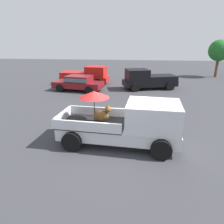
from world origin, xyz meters
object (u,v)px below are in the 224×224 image
at_px(pickup_truck_red, 87,75).
at_px(pickup_truck_far, 148,79).
at_px(parked_sedan_near, 79,82).
at_px(pickup_truck_main, 129,123).

distance_m(pickup_truck_red, pickup_truck_far, 6.20).
xyz_separation_m(pickup_truck_far, parked_sedan_near, (-6.05, -1.44, -0.13)).
bearing_deg(pickup_truck_main, pickup_truck_far, 87.48).
height_order(pickup_truck_main, pickup_truck_red, pickup_truck_main).
bearing_deg(pickup_truck_red, pickup_truck_far, -10.19).
bearing_deg(pickup_truck_red, pickup_truck_main, -64.94).
relative_size(pickup_truck_main, pickup_truck_far, 1.01).
xyz_separation_m(pickup_truck_red, parked_sedan_near, (-0.04, -3.00, -0.13)).
height_order(pickup_truck_red, pickup_truck_far, same).
height_order(pickup_truck_main, parked_sedan_near, pickup_truck_main).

